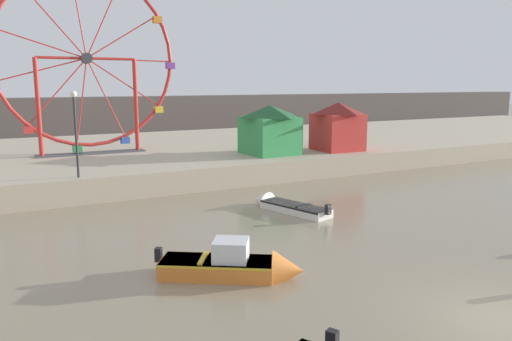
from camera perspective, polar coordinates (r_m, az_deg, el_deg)
The scene contains 9 objects.
ground_plane at distance 14.69m, azimuth 27.11°, elevation -15.20°, with size 240.00×240.00×0.00m, color gray.
quay_promenade at distance 38.28m, azimuth -10.99°, elevation 1.78°, with size 110.00×21.92×1.31m, color #B7A88E.
distant_town_skyline at distance 59.48m, azimuth -17.51°, elevation 5.86°, with size 140.00×3.00×4.40m, color #564C47.
motorboat_white_red_stripe at distance 23.97m, azimuth 3.08°, elevation -3.97°, with size 2.26×4.73×1.03m.
motorboat_orange_hull at distance 15.85m, azimuth -1.95°, elevation -10.74°, with size 4.40×3.49×1.53m.
ferris_wheel_red_frame at distance 34.89m, azimuth -18.69°, elevation 11.64°, with size 11.64×1.20×11.96m.
carnival_booth_green_kiosk at distance 33.18m, azimuth 1.57°, elevation 4.78°, with size 3.51×3.73×3.22m.
carnival_booth_red_striped at distance 35.46m, azimuth 9.26°, elevation 5.07°, with size 3.33×3.29×3.32m.
promenade_lamp_near at distance 26.26m, azimuth -19.86°, elevation 5.21°, with size 0.32×0.32×4.28m.
Camera 1 is at (-11.28, -7.27, 5.97)m, focal length 35.18 mm.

